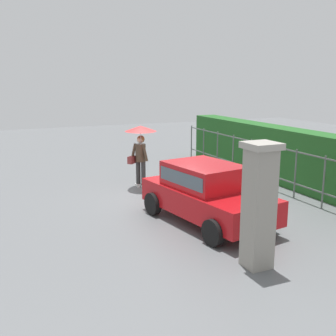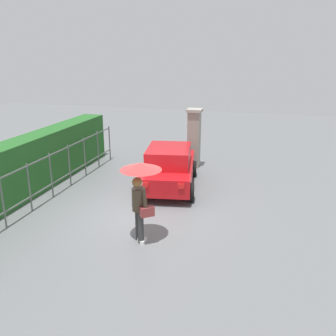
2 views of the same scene
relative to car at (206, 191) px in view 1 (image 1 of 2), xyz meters
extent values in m
plane|color=slate|center=(-2.43, 0.22, -0.80)|extent=(40.00, 40.00, 0.00)
cube|color=#B71116|center=(0.06, 0.01, -0.22)|extent=(3.92, 2.24, 0.60)
cube|color=#B71116|center=(-0.09, -0.02, 0.38)|extent=(2.11, 1.74, 0.60)
cube|color=#4C5B66|center=(-0.09, -0.02, 0.40)|extent=(1.97, 1.73, 0.33)
cylinder|color=black|center=(1.15, 1.05, -0.50)|extent=(0.62, 0.28, 0.60)
cylinder|color=black|center=(1.43, -0.61, -0.50)|extent=(0.62, 0.28, 0.60)
cylinder|color=black|center=(-1.31, 0.63, -0.50)|extent=(0.62, 0.28, 0.60)
cylinder|color=black|center=(-1.03, -1.03, -0.50)|extent=(0.62, 0.28, 0.60)
cube|color=red|center=(-1.87, 0.24, -0.07)|extent=(0.09, 0.21, 0.16)
cube|color=red|center=(-1.68, -0.84, -0.07)|extent=(0.09, 0.21, 0.16)
cylinder|color=#333333|center=(-3.84, -0.24, -0.37)|extent=(0.15, 0.15, 0.86)
cylinder|color=#333333|center=(-4.00, -0.37, -0.37)|extent=(0.15, 0.15, 0.86)
cube|color=white|center=(-3.81, -0.29, -0.76)|extent=(0.26, 0.10, 0.08)
cube|color=white|center=(-3.96, -0.42, -0.76)|extent=(0.26, 0.10, 0.08)
cylinder|color=#473828|center=(-3.92, -0.31, 0.35)|extent=(0.34, 0.34, 0.58)
sphere|color=#DBAD89|center=(-3.92, -0.31, 0.78)|extent=(0.22, 0.22, 0.22)
sphere|color=olive|center=(-3.94, -0.28, 0.80)|extent=(0.25, 0.25, 0.25)
cylinder|color=#473828|center=(-3.70, -0.23, 0.37)|extent=(0.23, 0.21, 0.56)
cylinder|color=#473828|center=(-4.05, -0.51, 0.37)|extent=(0.23, 0.21, 0.56)
cylinder|color=#B2B2B7|center=(-3.80, -0.34, 0.69)|extent=(0.02, 0.02, 0.77)
cone|color=red|center=(-3.80, -0.34, 1.17)|extent=(1.03, 1.03, 0.18)
cube|color=maroon|center=(-4.05, -0.56, 0.11)|extent=(0.34, 0.37, 0.24)
cube|color=gray|center=(2.64, -0.34, 0.35)|extent=(0.48, 0.48, 2.30)
cube|color=#9E998E|center=(2.64, -0.34, 1.56)|extent=(0.60, 0.60, 0.12)
cylinder|color=#59605B|center=(-7.65, 3.48, -0.05)|extent=(0.05, 0.05, 1.50)
cylinder|color=#59605B|center=(-6.51, 3.48, -0.05)|extent=(0.05, 0.05, 1.50)
cylinder|color=#59605B|center=(-5.36, 3.48, -0.05)|extent=(0.05, 0.05, 1.50)
cylinder|color=#59605B|center=(-4.21, 3.48, -0.05)|extent=(0.05, 0.05, 1.50)
cylinder|color=#59605B|center=(-3.06, 3.48, -0.05)|extent=(0.05, 0.05, 1.50)
cylinder|color=#59605B|center=(-1.92, 3.48, -0.05)|extent=(0.05, 0.05, 1.50)
cylinder|color=#59605B|center=(-0.77, 3.48, -0.05)|extent=(0.05, 0.05, 1.50)
cylinder|color=#59605B|center=(0.38, 3.48, -0.05)|extent=(0.05, 0.05, 1.50)
cube|color=#59605B|center=(-2.49, 3.48, 0.62)|extent=(10.33, 0.03, 0.04)
cube|color=#59605B|center=(-2.49, 3.48, -0.35)|extent=(10.33, 0.03, 0.04)
cube|color=#235B23|center=(-2.49, 4.44, 0.15)|extent=(11.33, 0.90, 1.90)
camera|label=1|loc=(8.67, -4.86, 2.74)|focal=43.86mm
camera|label=2|loc=(-11.60, -3.19, 3.80)|focal=38.43mm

